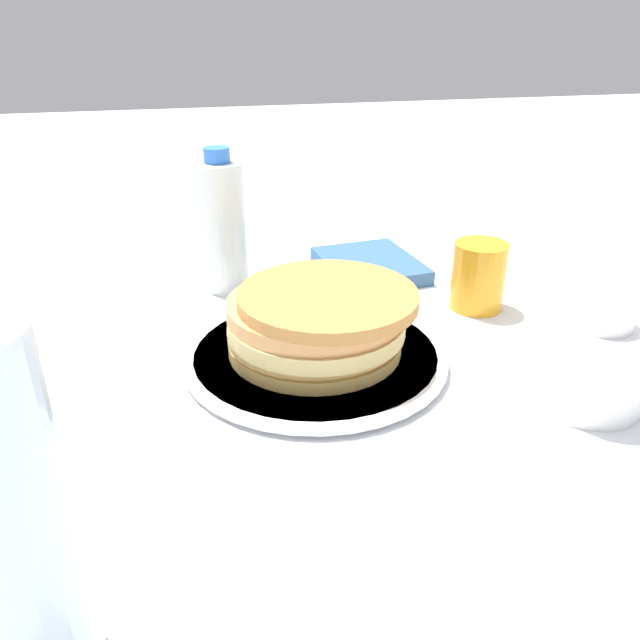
# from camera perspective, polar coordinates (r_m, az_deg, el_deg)

# --- Properties ---
(ground_plane) EXTENTS (4.00, 4.00, 0.00)m
(ground_plane) POSITION_cam_1_polar(r_m,az_deg,el_deg) (0.64, -0.17, -4.26)
(ground_plane) COLOR white
(plate) EXTENTS (0.27, 0.27, 0.01)m
(plate) POSITION_cam_1_polar(r_m,az_deg,el_deg) (0.65, -0.00, -3.19)
(plate) COLOR white
(plate) RESTS_ON ground_plane
(pancake_stack) EXTENTS (0.19, 0.19, 0.07)m
(pancake_stack) POSITION_cam_1_polar(r_m,az_deg,el_deg) (0.62, -0.40, -0.05)
(pancake_stack) COLOR tan
(pancake_stack) RESTS_ON plate
(juice_glass) EXTENTS (0.06, 0.06, 0.08)m
(juice_glass) POSITION_cam_1_polar(r_m,az_deg,el_deg) (0.77, 14.28, 3.91)
(juice_glass) COLOR orange
(juice_glass) RESTS_ON ground_plane
(cream_jug) EXTENTS (0.10, 0.10, 0.10)m
(cream_jug) POSITION_cam_1_polar(r_m,az_deg,el_deg) (0.61, 23.63, -3.38)
(cream_jug) COLOR white
(cream_jug) RESTS_ON ground_plane
(water_bottle_mid) EXTENTS (0.06, 0.06, 0.23)m
(water_bottle_mid) POSITION_cam_1_polar(r_m,az_deg,el_deg) (0.35, -26.64, -15.96)
(water_bottle_mid) COLOR silver
(water_bottle_mid) RESTS_ON ground_plane
(water_bottle_far) EXTENTS (0.06, 0.06, 0.18)m
(water_bottle_far) POSITION_cam_1_polar(r_m,az_deg,el_deg) (0.81, -8.98, 8.55)
(water_bottle_far) COLOR silver
(water_bottle_far) RESTS_ON ground_plane
(napkin) EXTENTS (0.16, 0.14, 0.02)m
(napkin) POSITION_cam_1_polar(r_m,az_deg,el_deg) (0.87, 4.54, 4.96)
(napkin) COLOR #33598C
(napkin) RESTS_ON ground_plane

